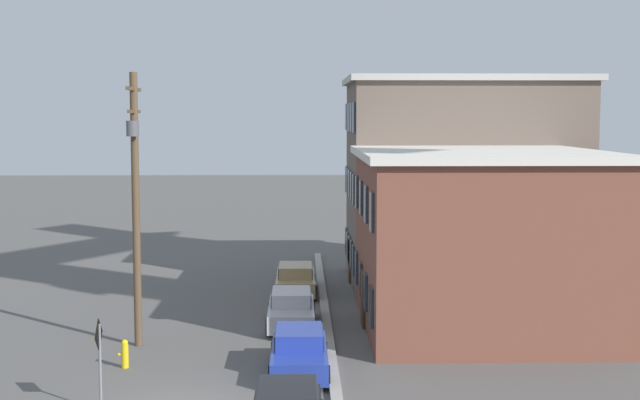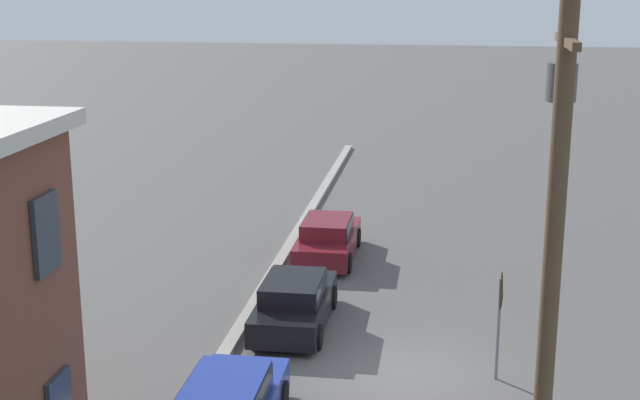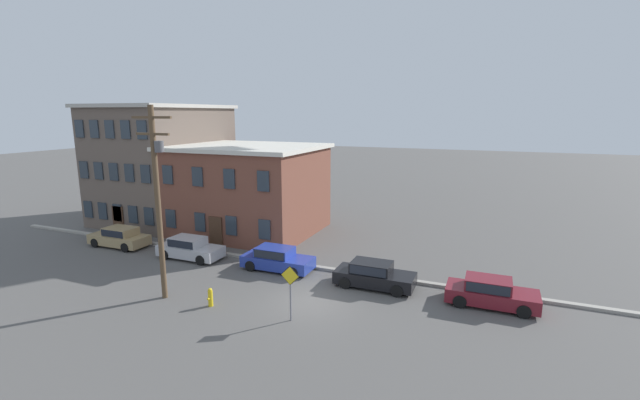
{
  "view_description": "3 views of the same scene",
  "coord_description": "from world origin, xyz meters",
  "px_view_note": "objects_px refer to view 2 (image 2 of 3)",
  "views": [
    {
      "loc": [
        24.74,
        3.41,
        8.42
      ],
      "look_at": [
        -0.69,
        4.01,
        5.98
      ],
      "focal_mm": 50.0,
      "sensor_mm": 36.0,
      "label": 1
    },
    {
      "loc": [
        -20.04,
        -0.91,
        9.46
      ],
      "look_at": [
        1.39,
        2.22,
        3.89
      ],
      "focal_mm": 50.0,
      "sensor_mm": 36.0,
      "label": 2
    },
    {
      "loc": [
        8.26,
        -18.84,
        9.54
      ],
      "look_at": [
        -0.8,
        3.16,
        4.69
      ],
      "focal_mm": 24.0,
      "sensor_mm": 36.0,
      "label": 3
    }
  ],
  "objects_px": {
    "car_maroon": "(328,237)",
    "utility_pole": "(553,247)",
    "caution_sign": "(500,308)",
    "car_black": "(294,301)"
  },
  "relations": [
    {
      "from": "car_maroon",
      "to": "utility_pole",
      "type": "height_order",
      "value": "utility_pole"
    },
    {
      "from": "car_maroon",
      "to": "caution_sign",
      "type": "distance_m",
      "value": 10.12
    },
    {
      "from": "caution_sign",
      "to": "car_black",
      "type": "bearing_deg",
      "value": 64.9
    },
    {
      "from": "car_maroon",
      "to": "utility_pole",
      "type": "bearing_deg",
      "value": -160.85
    },
    {
      "from": "car_black",
      "to": "car_maroon",
      "type": "relative_size",
      "value": 1.0
    },
    {
      "from": "caution_sign",
      "to": "utility_pole",
      "type": "bearing_deg",
      "value": -178.24
    },
    {
      "from": "car_black",
      "to": "caution_sign",
      "type": "xyz_separation_m",
      "value": [
        -2.51,
        -5.35,
        1.05
      ]
    },
    {
      "from": "caution_sign",
      "to": "car_maroon",
      "type": "bearing_deg",
      "value": 31.55
    },
    {
      "from": "car_black",
      "to": "utility_pole",
      "type": "bearing_deg",
      "value": -150.21
    },
    {
      "from": "car_maroon",
      "to": "caution_sign",
      "type": "bearing_deg",
      "value": -148.45
    }
  ]
}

